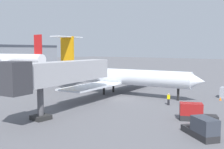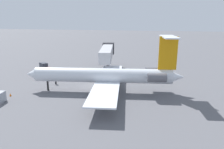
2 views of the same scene
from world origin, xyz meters
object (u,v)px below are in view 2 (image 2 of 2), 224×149
Objects in this scene: ground_crew_marshaller at (56,80)px; baggage_tug_lead at (44,67)px; regional_jet at (108,75)px; baggage_tug_trailing at (44,72)px; jet_bridge at (107,52)px; traffic_cone_near at (10,95)px.

baggage_tug_lead reaches higher than ground_crew_marshaller.
baggage_tug_trailing is at bearing -113.02° from regional_jet.
jet_bridge is 16.04m from ground_crew_marshaller.
regional_jet is 12.24m from ground_crew_marshaller.
ground_crew_marshaller is 8.03m from baggage_tug_trailing.
baggage_tug_lead is 5.97m from baggage_tug_trailing.
baggage_tug_lead is (2.88, -16.55, -4.08)m from jet_bridge.
ground_crew_marshaller reaches higher than traffic_cone_near.
jet_bridge is (-15.65, -4.11, 1.66)m from regional_jet.
jet_bridge is 25.27m from traffic_cone_near.
baggage_tug_trailing is (-5.38, -5.97, -0.02)m from ground_crew_marshaller.
jet_bridge is 32.19× the size of traffic_cone_near.
regional_jet is at bearing 66.98° from baggage_tug_trailing.
jet_bridge is at bearing 99.87° from baggage_tug_lead.
traffic_cone_near is (18.78, 4.37, -0.56)m from baggage_tug_lead.
baggage_tug_lead is at bearing -121.71° from regional_jet.
regional_jet is 1.65× the size of jet_bridge.
traffic_cone_near is at bearing -69.76° from regional_jet.
baggage_tug_trailing is at bearing -59.34° from jet_bridge.
ground_crew_marshaller is at bearing 151.25° from traffic_cone_near.
traffic_cone_near is (8.18, -4.49, -0.58)m from ground_crew_marshaller.
jet_bridge is 4.34× the size of baggage_tug_lead.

